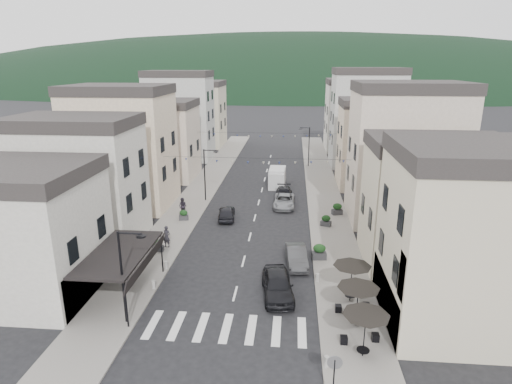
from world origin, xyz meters
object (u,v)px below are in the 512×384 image
Objects in this scene: parked_car_d at (284,194)px; pedestrian_a at (167,237)px; parked_car_b at (297,256)px; parked_car_c at (284,201)px; parked_car_e at (227,213)px; pedestrian_b at (183,207)px; parked_car_a at (278,285)px; delivery_van at (277,177)px.

pedestrian_a is at bearing -125.12° from parked_car_d.
parked_car_c is (-1.31, 13.91, -0.03)m from parked_car_b.
pedestrian_b is (-4.60, 0.48, 0.34)m from parked_car_e.
parked_car_d reaches higher than parked_car_c.
pedestrian_a is (-9.67, 6.93, 0.22)m from parked_car_a.
parked_car_e is at bearing -130.88° from parked_car_d.
parked_car_a reaches higher than parked_car_b.
delivery_van is (-1.09, 8.43, 0.51)m from parked_car_c.
parked_car_a is 21.12m from parked_car_d.
delivery_van is at bearing 90.61° from parked_car_b.
pedestrian_a reaches higher than pedestrian_b.
parked_car_c is 1.20× the size of parked_car_e.
parked_car_b is 13.98m from parked_car_c.
pedestrian_a is at bearing 55.72° from parked_car_e.
parked_car_c is at bearing 35.04° from pedestrian_b.
pedestrian_a is 7.97m from pedestrian_b.
pedestrian_a is (-10.97, 2.14, 0.36)m from parked_car_b.
parked_car_a is 1.15× the size of parked_car_b.
pedestrian_b reaches higher than parked_car_d.
delivery_van is at bearing -116.09° from parked_car_e.
pedestrian_a reaches higher than parked_car_e.
delivery_van reaches higher than parked_car_e.
parked_car_c is 0.96× the size of delivery_van.
parked_car_b is 2.27× the size of pedestrian_a.
delivery_van reaches higher than parked_car_c.
pedestrian_b is (-9.19, -12.26, -0.15)m from delivery_van.
parked_car_d is at bearing 67.93° from pedestrian_a.
pedestrian_a is (-9.57, -14.19, 0.38)m from parked_car_d.
pedestrian_a reaches higher than parked_car_a.
parked_car_b is 0.88× the size of parked_car_c.
parked_car_b is 0.84× the size of delivery_van.
parked_car_c is 7.14m from parked_car_e.
parked_car_e is 8.46m from pedestrian_a.
parked_car_b is 16.39m from parked_car_d.
parked_car_e is 2.22× the size of pedestrian_b.
parked_car_e is at bearing 120.55° from parked_car_b.
parked_car_e is at bearing 104.04° from parked_car_a.
parked_car_e reaches higher than parked_car_c.
pedestrian_a is (-3.97, -7.46, 0.36)m from parked_car_e.
parked_car_d is 11.96m from pedestrian_b.
pedestrian_b is at bearing -12.25° from parked_car_e.
parked_car_b is at bearing -86.23° from parked_car_d.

